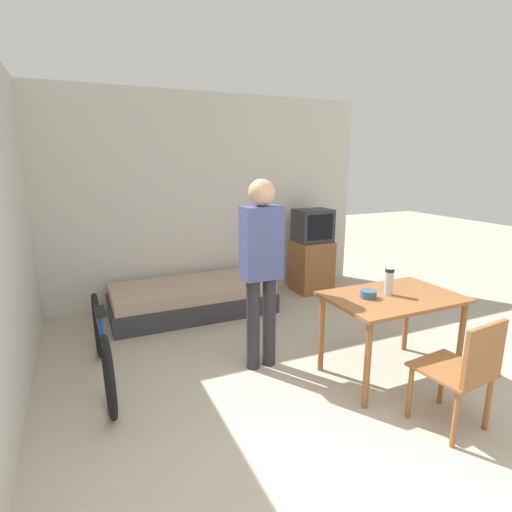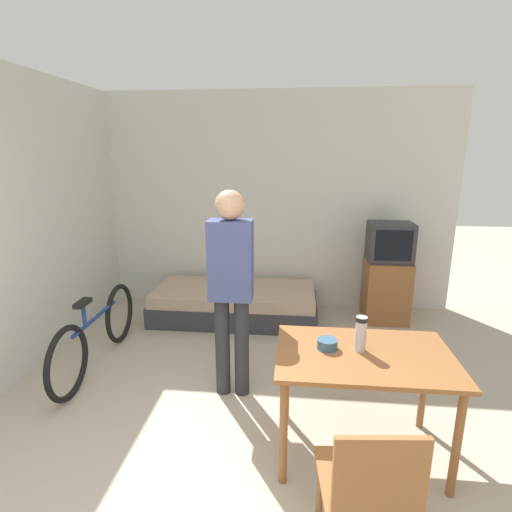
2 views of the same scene
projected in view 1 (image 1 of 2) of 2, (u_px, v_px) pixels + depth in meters
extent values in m
plane|color=#B2A893|center=(393.00, 504.00, 2.20)|extent=(20.00, 20.00, 0.00)
cube|color=silver|center=(195.00, 199.00, 5.27)|extent=(4.86, 0.06, 2.70)
cube|color=#333338|center=(193.00, 303.00, 4.96)|extent=(1.96, 0.91, 0.24)
cube|color=tan|center=(192.00, 289.00, 4.92)|extent=(1.90, 0.88, 0.14)
cube|color=brown|center=(311.00, 266.00, 5.74)|extent=(0.50, 0.47, 0.74)
cube|color=#2D2D33|center=(313.00, 225.00, 5.60)|extent=(0.50, 0.38, 0.45)
cube|color=black|center=(320.00, 227.00, 5.44)|extent=(0.41, 0.01, 0.35)
cube|color=brown|center=(393.00, 297.00, 3.37)|extent=(1.11, 0.74, 0.03)
cylinder|color=brown|center=(367.00, 365.00, 2.99)|extent=(0.05, 0.05, 0.71)
cylinder|color=brown|center=(461.00, 341.00, 3.39)|extent=(0.05, 0.05, 0.71)
cylinder|color=brown|center=(322.00, 334.00, 3.54)|extent=(0.05, 0.05, 0.71)
cylinder|color=brown|center=(407.00, 316.00, 3.93)|extent=(0.05, 0.05, 0.71)
cube|color=brown|center=(452.00, 370.00, 2.79)|extent=(0.48, 0.48, 0.02)
cube|color=brown|center=(484.00, 354.00, 2.56)|extent=(0.41, 0.07, 0.40)
cylinder|color=brown|center=(442.00, 379.00, 3.08)|extent=(0.04, 0.04, 0.42)
cylinder|color=brown|center=(410.00, 392.00, 2.90)|extent=(0.04, 0.04, 0.42)
cylinder|color=brown|center=(488.00, 403.00, 2.77)|extent=(0.04, 0.04, 0.42)
cylinder|color=brown|center=(455.00, 419.00, 2.60)|extent=(0.04, 0.04, 0.42)
torus|color=black|center=(97.00, 325.00, 3.82)|extent=(0.06, 0.62, 0.62)
torus|color=black|center=(109.00, 377.00, 2.91)|extent=(0.06, 0.62, 0.62)
cylinder|color=navy|center=(100.00, 329.00, 3.33)|extent=(0.05, 0.81, 0.04)
cylinder|color=navy|center=(101.00, 326.00, 3.14)|extent=(0.04, 0.04, 0.20)
cube|color=black|center=(100.00, 311.00, 3.11)|extent=(0.08, 0.20, 0.04)
cylinder|color=#28282D|center=(253.00, 324.00, 3.57)|extent=(0.12, 0.12, 0.84)
cylinder|color=#28282D|center=(269.00, 322.00, 3.63)|extent=(0.12, 0.12, 0.84)
cube|color=#424C7F|center=(261.00, 243.00, 3.43)|extent=(0.34, 0.20, 0.63)
sphere|color=tan|center=(262.00, 193.00, 3.33)|extent=(0.23, 0.23, 0.23)
cylinder|color=#B7B7BC|center=(389.00, 282.00, 3.37)|extent=(0.07, 0.07, 0.23)
cylinder|color=black|center=(390.00, 270.00, 3.34)|extent=(0.08, 0.08, 0.03)
cylinder|color=#335670|center=(368.00, 294.00, 3.31)|extent=(0.13, 0.13, 0.06)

